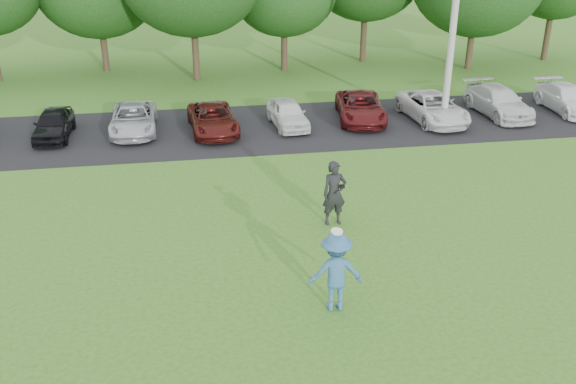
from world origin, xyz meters
name	(u,v)px	position (x,y,z in m)	size (l,w,h in m)	color
ground	(311,299)	(0.00, 0.00, 0.00)	(100.00, 100.00, 0.00)	#32681D
parking_lot	(252,128)	(0.00, 13.00, 0.01)	(32.00, 6.50, 0.03)	black
utility_pole	(455,5)	(8.13, 11.93, 5.08)	(0.28, 0.28, 10.16)	#AAAAA4
frisbee_player	(336,272)	(0.48, -0.43, 0.99)	(1.32, 0.81, 2.19)	#336290
camera_bystander	(334,193)	(1.44, 3.86, 0.99)	(0.76, 0.54, 1.98)	black
parked_cars	(280,113)	(1.23, 13.03, 0.61)	(30.92, 5.03, 1.22)	#57595E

